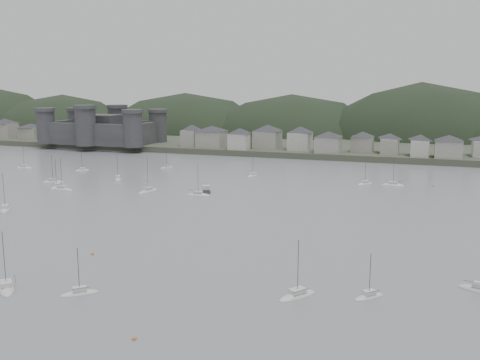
% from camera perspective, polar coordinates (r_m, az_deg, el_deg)
% --- Properties ---
extents(ground, '(900.00, 900.00, 0.00)m').
position_cam_1_polar(ground, '(104.40, -13.95, -10.13)').
color(ground, slate).
rests_on(ground, ground).
extents(far_shore_land, '(900.00, 250.00, 3.00)m').
position_cam_1_polar(far_shore_land, '(381.92, 11.01, 4.82)').
color(far_shore_land, '#383D2D').
rests_on(far_shore_land, ground).
extents(forested_ridge, '(851.55, 103.94, 102.57)m').
position_cam_1_polar(forested_ridge, '(357.46, 11.11, 2.40)').
color(forested_ridge, black).
rests_on(forested_ridge, ground).
extents(castle, '(66.00, 43.00, 20.00)m').
position_cam_1_polar(castle, '(315.26, -14.51, 5.33)').
color(castle, '#333335').
rests_on(castle, far_shore_land).
extents(waterfront_town, '(451.48, 28.46, 12.92)m').
position_cam_1_polar(waterfront_town, '(266.17, 18.33, 3.81)').
color(waterfront_town, gray).
rests_on(waterfront_town, far_shore_land).
extents(sailboat_lead, '(6.11, 7.55, 10.23)m').
position_cam_1_polar(sailboat_lead, '(198.91, 13.22, -0.40)').
color(sailboat_lead, silver).
rests_on(sailboat_lead, ground).
extents(moored_fleet, '(235.46, 147.95, 12.73)m').
position_cam_1_polar(moored_fleet, '(161.55, -7.28, -2.62)').
color(moored_fleet, silver).
rests_on(moored_fleet, ground).
extents(motor_launch_far, '(6.37, 8.70, 3.96)m').
position_cam_1_polar(motor_launch_far, '(179.97, -3.64, -1.21)').
color(motor_launch_far, black).
rests_on(motor_launch_far, ground).
extents(mooring_buoys, '(182.91, 143.95, 0.70)m').
position_cam_1_polar(mooring_buoys, '(152.12, -3.75, -3.37)').
color(mooring_buoys, '#BF6F3F').
rests_on(mooring_buoys, ground).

